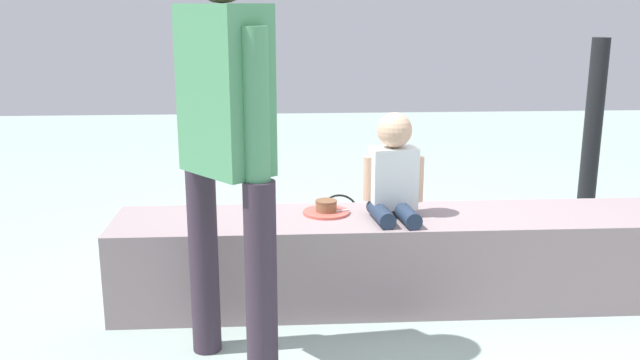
% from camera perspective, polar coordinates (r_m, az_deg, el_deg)
% --- Properties ---
extents(ground_plane, '(12.00, 12.00, 0.00)m').
position_cam_1_polar(ground_plane, '(3.40, 6.18, -9.83)').
color(ground_plane, '#94A79E').
extents(concrete_ledge, '(2.63, 0.48, 0.42)m').
position_cam_1_polar(concrete_ledge, '(3.32, 6.28, -6.47)').
color(concrete_ledge, gray).
rests_on(concrete_ledge, ground_plane).
extents(child_seated, '(0.28, 0.32, 0.48)m').
position_cam_1_polar(child_seated, '(3.19, 6.09, 0.68)').
color(child_seated, '#202E45').
rests_on(child_seated, concrete_ledge).
extents(adult_standing, '(0.37, 0.40, 1.64)m').
position_cam_1_polar(adult_standing, '(2.52, -7.78, 5.09)').
color(adult_standing, '#352835').
rests_on(adult_standing, ground_plane).
extents(cake_plate, '(0.22, 0.22, 0.07)m').
position_cam_1_polar(cake_plate, '(3.26, 0.52, -2.43)').
color(cake_plate, '#E0594C').
rests_on(cake_plate, concrete_ledge).
extents(gift_bag, '(0.22, 0.13, 0.33)m').
position_cam_1_polar(gift_bag, '(3.92, 14.85, -4.64)').
color(gift_bag, '#B259BF').
rests_on(gift_bag, ground_plane).
extents(railing_post, '(0.36, 0.36, 1.19)m').
position_cam_1_polar(railing_post, '(4.66, 21.40, 1.78)').
color(railing_post, black).
rests_on(railing_post, ground_plane).
extents(water_bottle_near_gift, '(0.08, 0.08, 0.19)m').
position_cam_1_polar(water_bottle_near_gift, '(4.25, 8.28, -3.69)').
color(water_bottle_near_gift, silver).
rests_on(water_bottle_near_gift, ground_plane).
extents(water_bottle_far_side, '(0.07, 0.07, 0.22)m').
position_cam_1_polar(water_bottle_far_side, '(4.36, -9.47, -3.07)').
color(water_bottle_far_side, silver).
rests_on(water_bottle_far_side, ground_plane).
extents(handbag_black_leather, '(0.30, 0.12, 0.36)m').
position_cam_1_polar(handbag_black_leather, '(3.92, 1.56, -4.38)').
color(handbag_black_leather, black).
rests_on(handbag_black_leather, ground_plane).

